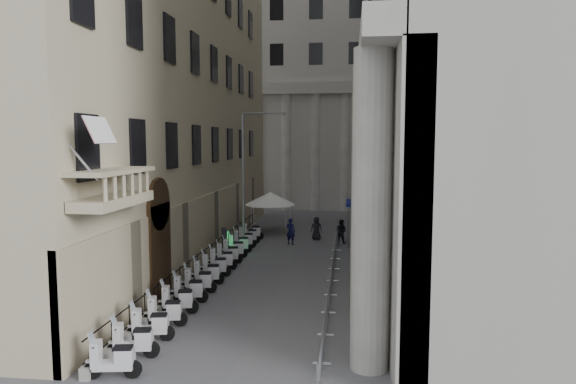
{
  "coord_description": "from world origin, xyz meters",
  "views": [
    {
      "loc": [
        3.58,
        -9.92,
        7.22
      ],
      "look_at": [
        0.3,
        17.17,
        4.5
      ],
      "focal_mm": 32.0,
      "sensor_mm": 36.0,
      "label": 1
    }
  ],
  "objects_px": {
    "street_lamp": "(248,169)",
    "security_tent": "(274,199)",
    "pedestrian_a": "(291,231)",
    "pedestrian_b": "(341,231)",
    "scooter_0": "(114,378)",
    "info_kiosk": "(225,242)"
  },
  "relations": [
    {
      "from": "security_tent",
      "to": "pedestrian_a",
      "type": "height_order",
      "value": "security_tent"
    },
    {
      "from": "security_tent",
      "to": "street_lamp",
      "type": "xyz_separation_m",
      "value": [
        -0.71,
        -6.68,
        2.75
      ]
    },
    {
      "from": "scooter_0",
      "to": "pedestrian_b",
      "type": "distance_m",
      "value": 22.75
    },
    {
      "from": "pedestrian_b",
      "to": "pedestrian_a",
      "type": "bearing_deg",
      "value": 38.0
    },
    {
      "from": "info_kiosk",
      "to": "pedestrian_b",
      "type": "xyz_separation_m",
      "value": [
        7.18,
        5.07,
        -0.05
      ]
    },
    {
      "from": "street_lamp",
      "to": "pedestrian_b",
      "type": "relative_size",
      "value": 5.3
    },
    {
      "from": "scooter_0",
      "to": "street_lamp",
      "type": "xyz_separation_m",
      "value": [
        0.54,
        18.4,
        5.44
      ]
    },
    {
      "from": "security_tent",
      "to": "info_kiosk",
      "type": "height_order",
      "value": "security_tent"
    },
    {
      "from": "pedestrian_b",
      "to": "info_kiosk",
      "type": "bearing_deg",
      "value": 59.66
    },
    {
      "from": "street_lamp",
      "to": "pedestrian_b",
      "type": "bearing_deg",
      "value": 42.09
    },
    {
      "from": "scooter_0",
      "to": "info_kiosk",
      "type": "distance_m",
      "value": 16.76
    },
    {
      "from": "pedestrian_a",
      "to": "street_lamp",
      "type": "bearing_deg",
      "value": 62.91
    },
    {
      "from": "scooter_0",
      "to": "pedestrian_a",
      "type": "relative_size",
      "value": 0.81
    },
    {
      "from": "street_lamp",
      "to": "security_tent",
      "type": "bearing_deg",
      "value": 96.43
    },
    {
      "from": "pedestrian_b",
      "to": "scooter_0",
      "type": "bearing_deg",
      "value": 97.83
    },
    {
      "from": "info_kiosk",
      "to": "pedestrian_a",
      "type": "distance_m",
      "value": 5.61
    },
    {
      "from": "street_lamp",
      "to": "pedestrian_a",
      "type": "bearing_deg",
      "value": 58.39
    },
    {
      "from": "scooter_0",
      "to": "security_tent",
      "type": "relative_size",
      "value": 0.38
    },
    {
      "from": "street_lamp",
      "to": "pedestrian_b",
      "type": "height_order",
      "value": "street_lamp"
    },
    {
      "from": "scooter_0",
      "to": "pedestrian_b",
      "type": "relative_size",
      "value": 0.88
    },
    {
      "from": "scooter_0",
      "to": "security_tent",
      "type": "height_order",
      "value": "security_tent"
    },
    {
      "from": "security_tent",
      "to": "info_kiosk",
      "type": "xyz_separation_m",
      "value": [
        -1.92,
        -8.35,
        -1.79
      ]
    }
  ]
}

